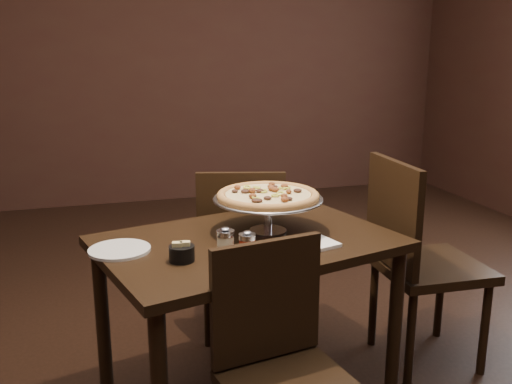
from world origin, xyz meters
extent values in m
cube|color=black|center=(0.00, 3.51, 1.40)|extent=(6.00, 0.02, 2.80)
cube|color=black|center=(0.00, 0.06, 0.70)|extent=(1.31, 1.03, 0.04)
cylinder|color=black|center=(0.58, -0.13, 0.34)|extent=(0.06, 0.06, 0.68)
cylinder|color=black|center=(-0.59, 0.25, 0.34)|extent=(0.06, 0.06, 0.68)
cylinder|color=black|center=(0.42, 0.50, 0.34)|extent=(0.06, 0.06, 0.68)
cylinder|color=silver|center=(0.10, 0.12, 0.73)|extent=(0.16, 0.16, 0.01)
cylinder|color=silver|center=(0.10, 0.12, 0.79)|extent=(0.03, 0.03, 0.12)
cylinder|color=silver|center=(0.10, 0.12, 0.86)|extent=(0.11, 0.11, 0.01)
cylinder|color=gray|center=(0.10, 0.12, 0.86)|extent=(0.45, 0.45, 0.01)
torus|color=gray|center=(0.10, 0.12, 0.86)|extent=(0.46, 0.46, 0.01)
cylinder|color=olive|center=(0.10, 0.12, 0.87)|extent=(0.41, 0.41, 0.01)
torus|color=olive|center=(0.10, 0.12, 0.88)|extent=(0.43, 0.43, 0.04)
cylinder|color=#D4B874|center=(0.10, 0.12, 0.88)|extent=(0.35, 0.35, 0.01)
cylinder|color=beige|center=(-0.14, -0.12, 0.76)|extent=(0.06, 0.06, 0.08)
cylinder|color=silver|center=(-0.14, -0.12, 0.81)|extent=(0.07, 0.07, 0.02)
ellipsoid|color=silver|center=(-0.14, -0.12, 0.83)|extent=(0.04, 0.04, 0.01)
cylinder|color=#9A1E0E|center=(-0.07, -0.17, 0.76)|extent=(0.06, 0.06, 0.08)
cylinder|color=silver|center=(-0.07, -0.17, 0.81)|extent=(0.06, 0.06, 0.02)
ellipsoid|color=silver|center=(-0.07, -0.17, 0.82)|extent=(0.03, 0.03, 0.01)
cylinder|color=black|center=(-0.30, -0.11, 0.75)|extent=(0.09, 0.09, 0.06)
cube|color=#D5C37B|center=(-0.31, -0.11, 0.76)|extent=(0.04, 0.03, 0.06)
cube|color=#D5C37B|center=(-0.28, -0.11, 0.76)|extent=(0.04, 0.03, 0.06)
cube|color=white|center=(0.24, -0.10, 0.73)|extent=(0.16, 0.16, 0.01)
cylinder|color=silver|center=(-0.51, 0.05, 0.73)|extent=(0.23, 0.23, 0.01)
cylinder|color=silver|center=(0.05, -0.23, 0.73)|extent=(0.25, 0.25, 0.01)
cone|color=silver|center=(0.25, 0.00, 0.87)|extent=(0.14, 0.14, 0.00)
cylinder|color=black|center=(0.25, 0.00, 0.87)|extent=(0.09, 0.09, 0.02)
cube|color=black|center=(0.13, 0.66, 0.43)|extent=(0.52, 0.52, 0.04)
cube|color=black|center=(0.08, 0.47, 0.68)|extent=(0.42, 0.14, 0.44)
cylinder|color=black|center=(0.34, 0.78, 0.21)|extent=(0.04, 0.04, 0.41)
cylinder|color=black|center=(0.01, 0.87, 0.21)|extent=(0.04, 0.04, 0.41)
cylinder|color=black|center=(0.25, 0.45, 0.21)|extent=(0.04, 0.04, 0.41)
cylinder|color=black|center=(-0.08, 0.54, 0.21)|extent=(0.04, 0.04, 0.41)
cube|color=black|center=(-0.06, -0.36, 0.65)|extent=(0.40, 0.10, 0.42)
cube|color=black|center=(0.90, 0.12, 0.47)|extent=(0.48, 0.48, 0.04)
cube|color=black|center=(0.69, 0.13, 0.75)|extent=(0.05, 0.46, 0.48)
cylinder|color=black|center=(1.08, -0.07, 0.23)|extent=(0.04, 0.04, 0.45)
cylinder|color=black|center=(1.10, 0.30, 0.23)|extent=(0.04, 0.04, 0.45)
cylinder|color=black|center=(0.71, -0.06, 0.23)|extent=(0.04, 0.04, 0.45)
cylinder|color=black|center=(0.72, 0.32, 0.23)|extent=(0.04, 0.04, 0.45)
camera|label=1|loc=(-0.59, -2.04, 1.46)|focal=40.00mm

